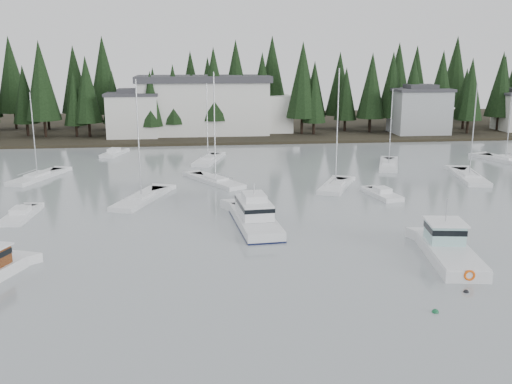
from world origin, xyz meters
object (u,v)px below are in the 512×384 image
Objects in this scene: sailboat_10 at (215,182)px; sailboat_0 at (469,178)px; runabout_4 at (21,216)px; sailboat_1 at (389,166)px; house_west at (133,114)px; sailboat_9 at (208,161)px; lobster_boat_teal at (449,251)px; sailboat_5 at (335,187)px; runabout_1 at (382,195)px; runabout_3 at (114,154)px; sailboat_8 at (141,200)px; harbor_inn at (214,105)px; sailboat_7 at (505,161)px; house_east_a at (419,110)px; sailboat_2 at (38,178)px; cabin_cruiser_center at (255,218)px.

sailboat_0 is at bearing -121.85° from sailboat_10.
sailboat_10 reaches higher than runabout_4.
runabout_4 is at bearing 135.31° from sailboat_1.
sailboat_9 is at bearing -61.59° from house_west.
runabout_4 is at bearing 161.61° from sailboat_9.
sailboat_5 reaches higher than lobster_boat_teal.
runabout_1 is at bearing -146.18° from sailboat_10.
lobster_boat_teal is 59.37m from runabout_3.
sailboat_10 is (8.29, 7.97, 0.01)m from sailboat_8.
harbor_inn is 58.92m from runabout_4.
sailboat_1 is at bearing -55.97° from harbor_inn.
house_west is 40.74m from sailboat_10.
house_west is at bearing 70.99° from sailboat_1.
harbor_inn is at bearing 7.33° from runabout_1.
harbor_inn is 2.53× the size of sailboat_7.
sailboat_9 reaches higher than runabout_1.
sailboat_7 reaches higher than house_east_a.
sailboat_2 is 0.82× the size of sailboat_10.
harbor_inn is at bearing 9.35° from sailboat_8.
runabout_3 is at bearing 40.89° from lobster_boat_teal.
lobster_boat_teal is at bearing -131.39° from cabin_cruiser_center.
sailboat_9 is at bearing 1.45° from sailboat_8.
sailboat_10 is at bearing -81.90° from sailboat_2.
harbor_inn is at bearing 11.37° from sailboat_9.
harbor_inn is 4.48× the size of runabout_4.
sailboat_1 is 0.95× the size of sailboat_9.
sailboat_5 reaches higher than sailboat_7.
sailboat_5 is 1.04× the size of sailboat_10.
house_east_a is 1.56× the size of runabout_3.
harbor_inn is 27.86m from sailboat_9.
sailboat_7 reaches higher than runabout_3.
sailboat_7 is at bearing -50.42° from sailboat_8.
sailboat_7 is at bearing -64.27° from sailboat_1.
sailboat_8 reaches higher than lobster_boat_teal.
sailboat_0 is at bearing -120.00° from sailboat_1.
lobster_boat_teal is 0.80× the size of sailboat_9.
runabout_1 is (4.16, -4.50, 0.04)m from sailboat_5.
house_east_a is 0.98× the size of cabin_cruiser_center.
sailboat_9 is (-32.49, 15.55, 0.00)m from sailboat_0.
runabout_4 is at bearing 72.49° from cabin_cruiser_center.
house_east_a is 70.91m from sailboat_2.
house_west is 0.66× the size of sailboat_5.
sailboat_8 is (-24.98, 20.67, -0.53)m from lobster_boat_teal.
sailboat_8 is (5.09, -46.17, -4.58)m from house_west.
runabout_3 is (-32.96, 30.59, 0.00)m from runabout_1.
sailboat_5 is at bearing -116.62° from runabout_3.
sailboat_8 is (-40.29, -6.78, 0.01)m from sailboat_0.
sailboat_10 reaches higher than sailboat_8.
runabout_3 is (-39.47, 13.97, 0.07)m from sailboat_1.
lobster_boat_teal is at bearing -77.92° from harbor_inn.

